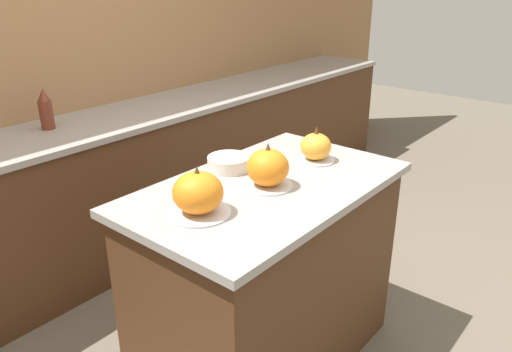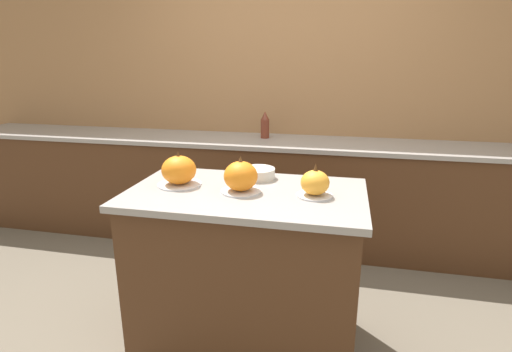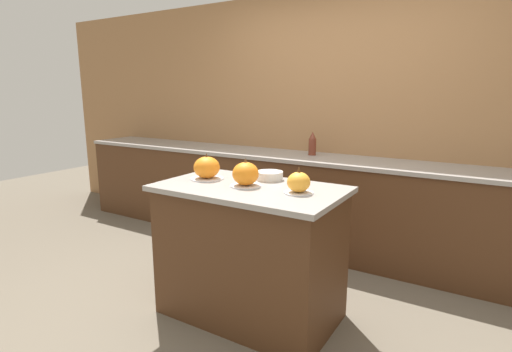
% 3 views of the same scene
% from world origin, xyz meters
% --- Properties ---
extents(ground_plane, '(12.00, 12.00, 0.00)m').
position_xyz_m(ground_plane, '(0.00, 0.00, 0.00)').
color(ground_plane, '#665B4C').
extents(wall_back, '(8.00, 0.06, 2.50)m').
position_xyz_m(wall_back, '(0.00, 1.68, 1.25)').
color(wall_back, '#9E7047').
rests_on(wall_back, ground_plane).
extents(kitchen_island, '(1.23, 0.72, 0.93)m').
position_xyz_m(kitchen_island, '(0.00, 0.00, 0.46)').
color(kitchen_island, '#4C2D19').
rests_on(kitchen_island, ground_plane).
extents(back_counter, '(6.00, 0.60, 0.93)m').
position_xyz_m(back_counter, '(0.00, 1.35, 0.46)').
color(back_counter, '#4C2D19').
rests_on(back_counter, ground_plane).
extents(pumpkin_cake_left, '(0.24, 0.24, 0.19)m').
position_xyz_m(pumpkin_cake_left, '(-0.38, 0.03, 1.00)').
color(pumpkin_cake_left, silver).
rests_on(pumpkin_cake_left, kitchen_island).
extents(pumpkin_cake_center, '(0.21, 0.21, 0.19)m').
position_xyz_m(pumpkin_cake_center, '(-0.02, -0.01, 1.00)').
color(pumpkin_cake_center, silver).
rests_on(pumpkin_cake_center, kitchen_island).
extents(pumpkin_cake_right, '(0.18, 0.18, 0.17)m').
position_xyz_m(pumpkin_cake_right, '(0.35, 0.00, 0.99)').
color(pumpkin_cake_right, silver).
rests_on(pumpkin_cake_right, kitchen_island).
extents(bottle_tall, '(0.07, 0.07, 0.23)m').
position_xyz_m(bottle_tall, '(-0.18, 1.42, 1.04)').
color(bottle_tall, maroon).
rests_on(bottle_tall, back_counter).
extents(mixing_bowl, '(0.19, 0.19, 0.06)m').
position_xyz_m(mixing_bowl, '(0.02, 0.24, 0.96)').
color(mixing_bowl, beige).
rests_on(mixing_bowl, kitchen_island).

